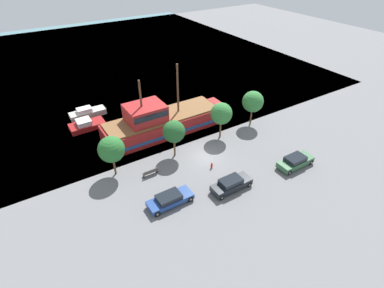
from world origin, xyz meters
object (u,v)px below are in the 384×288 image
parked_car_curb_mid (231,184)px  bench_promenade_east (150,172)px  moored_boat_dockside (87,113)px  moored_boat_outer (87,125)px  parked_car_curb_front (295,161)px  parked_car_curb_rear (170,199)px  pirate_ship (161,121)px  fire_hydrant (212,165)px

parked_car_curb_mid → bench_promenade_east: size_ratio=2.56×
parked_car_curb_mid → bench_promenade_east: (-6.67, 7.03, -0.30)m
moored_boat_dockside → moored_boat_outer: 3.76m
moored_boat_outer → parked_car_curb_front: (19.38, -22.83, 0.18)m
moored_boat_dockside → parked_car_curb_rear: moored_boat_dockside is taller
pirate_ship → fire_hydrant: (1.43, -10.70, -1.37)m
parked_car_curb_mid → bench_promenade_east: parked_car_curb_mid is taller
moored_boat_dockside → parked_car_curb_front: moored_boat_dockside is taller
parked_car_curb_front → bench_promenade_east: 17.85m
moored_boat_dockside → parked_car_curb_mid: size_ratio=1.15×
fire_hydrant → moored_boat_dockside: bearing=113.6°
bench_promenade_east → moored_boat_dockside: bearing=97.0°
moored_boat_outer → parked_car_curb_mid: 24.11m
parked_car_curb_rear → fire_hydrant: 7.75m
fire_hydrant → bench_promenade_east: size_ratio=0.41×
parked_car_curb_front → parked_car_curb_mid: (-9.32, 0.92, 0.01)m
pirate_ship → parked_car_curb_mid: pirate_ship is taller
moored_boat_dockside → parked_car_curb_rear: 23.93m
parked_car_curb_mid → fire_hydrant: bearing=85.5°
parked_car_curb_front → parked_car_curb_rear: size_ratio=0.97×
parked_car_curb_front → bench_promenade_east: size_ratio=2.56×
moored_boat_outer → bench_promenade_east: moored_boat_outer is taller
parked_car_curb_rear → bench_promenade_east: size_ratio=2.64×
moored_boat_outer → bench_promenade_east: (3.39, -14.88, -0.11)m
moored_boat_outer → parked_car_curb_mid: bearing=-65.3°
parked_car_curb_mid → parked_car_curb_rear: bearing=166.7°
parked_car_curb_front → pirate_ship: bearing=123.2°
pirate_ship → moored_boat_dockside: (-7.84, 10.52, -1.19)m
pirate_ship → moored_boat_dockside: size_ratio=3.36×
parked_car_curb_rear → pirate_ship: bearing=66.3°
moored_boat_outer → parked_car_curb_front: size_ratio=1.05×
moored_boat_outer → parked_car_curb_front: bearing=-49.7°
parked_car_curb_mid → parked_car_curb_front: bearing=-5.6°
parked_car_curb_mid → fire_hydrant: parked_car_curb_mid is taller
parked_car_curb_front → parked_car_curb_rear: (-16.26, 2.56, -0.07)m
moored_boat_dockside → parked_car_curb_mid: (8.93, -25.50, 0.16)m
bench_promenade_east → parked_car_curb_front: bearing=-26.4°
fire_hydrant → bench_promenade_east: 7.52m
bench_promenade_east → fire_hydrant: bearing=-21.4°
parked_car_curb_mid → parked_car_curb_rear: (-6.95, 1.65, -0.08)m
moored_boat_dockside → fire_hydrant: bearing=-66.4°
moored_boat_outer → parked_car_curb_front: moored_boat_outer is taller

